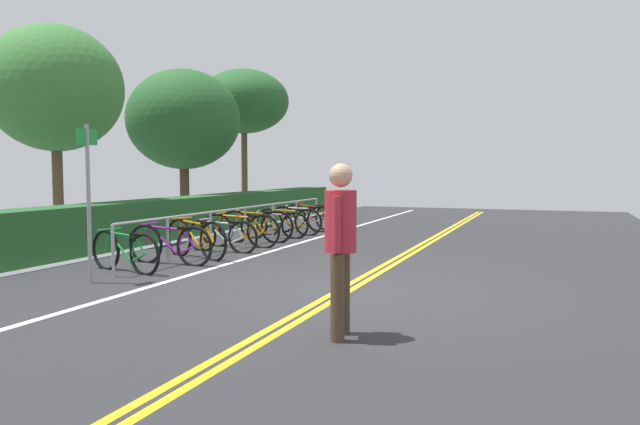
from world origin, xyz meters
name	(u,v)px	position (x,y,z in m)	size (l,w,h in m)	color
ground_plane	(346,291)	(0.00, 0.00, -0.03)	(36.60, 10.73, 0.05)	#2B2B2D
centre_line_yellow_inner	(351,290)	(0.00, -0.08, 0.00)	(32.94, 0.10, 0.00)	gold
centre_line_yellow_outer	(341,289)	(0.00, 0.08, 0.00)	(32.94, 0.10, 0.00)	gold
bike_lane_stripe_white	(183,277)	(0.00, 2.71, 0.00)	(32.94, 0.12, 0.00)	white
bike_rack	(245,216)	(4.00, 3.73, 0.64)	(8.79, 0.05, 0.85)	#9EA0A5
bicycle_0	(125,251)	(0.08, 3.87, 0.34)	(0.53, 1.65, 0.73)	black
bicycle_1	(170,245)	(1.03, 3.66, 0.35)	(0.46, 1.77, 0.75)	black
bicycle_2	(196,239)	(1.84, 3.63, 0.37)	(0.70, 1.72, 0.78)	black
bicycle_3	(222,236)	(2.76, 3.59, 0.33)	(0.46, 1.65, 0.71)	black
bicycle_4	(240,230)	(3.56, 3.63, 0.36)	(0.46, 1.83, 0.78)	black
bicycle_5	(256,226)	(4.41, 3.67, 0.37)	(0.61, 1.71, 0.79)	black
bicycle_6	(275,225)	(5.34, 3.64, 0.33)	(0.60, 1.64, 0.70)	black
bicycle_7	(289,222)	(6.09, 3.60, 0.35)	(0.52, 1.71, 0.74)	black
bicycle_8	(302,219)	(6.95, 3.60, 0.35)	(0.68, 1.66, 0.75)	black
bicycle_9	(311,216)	(7.83, 3.70, 0.35)	(0.55, 1.76, 0.75)	black
pedestrian	(341,238)	(-2.34, -0.73, 1.02)	(0.49, 0.32, 1.75)	#4C3826
sign_post_near	(88,189)	(-0.90, 3.71, 1.41)	(0.36, 0.07, 2.35)	gray
hedge_backdrop	(191,215)	(5.50, 6.11, 0.49)	(17.74, 0.87, 0.97)	#235626
tree_mid	(55,89)	(2.89, 7.99, 3.51)	(3.05, 3.05, 4.95)	brown
tree_far_right	(184,120)	(7.74, 7.78, 3.16)	(3.39, 3.39, 4.66)	#473323
tree_extra	(244,102)	(11.84, 7.92, 4.11)	(3.26, 3.26, 5.28)	brown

